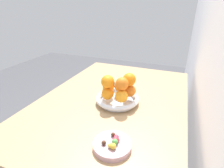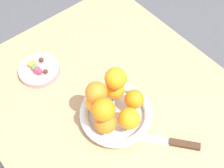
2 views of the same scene
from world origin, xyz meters
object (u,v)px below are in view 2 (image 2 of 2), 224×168
fruit_bowl (116,114)px  orange_3 (114,90)px  dining_table (131,131)px  candy_ball_4 (46,71)px  candy_ball_3 (35,67)px  candy_ball_5 (37,69)px  orange_1 (129,119)px  orange_5 (104,110)px  candy_ball_2 (41,60)px  knife (164,141)px  candy_dish (39,70)px  orange_6 (115,79)px  orange_4 (96,102)px  orange_0 (106,123)px  orange_7 (96,92)px  candy_ball_6 (40,72)px  candy_ball_0 (36,72)px  candy_ball_7 (31,64)px  orange_2 (134,99)px  candy_ball_1 (34,63)px

fruit_bowl → orange_3: 0.07m
dining_table → candy_ball_4: 0.35m
candy_ball_3 → candy_ball_5: 0.01m
orange_1 → candy_ball_5: orange_1 is taller
dining_table → orange_5: 0.24m
orange_1 → candy_ball_3: 0.38m
candy_ball_2 → candy_ball_3: candy_ball_3 is taller
orange_5 → knife: 0.22m
candy_ball_5 → orange_1: bearing=-163.6°
candy_dish → orange_3: (-0.26, -0.12, 0.06)m
dining_table → orange_6: size_ratio=16.91×
orange_4 → candy_ball_5: (0.25, 0.06, -0.04)m
candy_dish → orange_0: bearing=-174.3°
orange_7 → candy_ball_3: (0.26, 0.06, -0.10)m
knife → orange_4: bearing=25.3°
candy_ball_4 → candy_ball_6: candy_ball_6 is taller
candy_ball_0 → knife: size_ratio=0.07×
candy_ball_7 → candy_ball_6: bearing=-173.3°
candy_dish → candy_ball_5: candy_ball_5 is taller
candy_ball_3 → fruit_bowl: bearing=-161.6°
orange_3 → orange_5: 0.13m
candy_ball_2 → orange_4: bearing=-174.2°
candy_ball_6 → orange_2: bearing=-152.4°
orange_4 → orange_6: (-0.00, -0.07, 0.06)m
orange_1 → candy_ball_6: orange_1 is taller
candy_ball_1 → orange_0: bearing=-174.3°
candy_ball_3 → orange_2: bearing=-153.7°
orange_3 → orange_2: bearing=-157.1°
orange_2 → candy_ball_4: (0.29, 0.14, -0.04)m
candy_ball_2 → candy_ball_3: bearing=113.9°
orange_4 → knife: size_ratio=0.29×
candy_ball_0 → candy_ball_5: size_ratio=0.65×
orange_5 → candy_ball_7: size_ratio=3.07×
candy_ball_2 → orange_1: bearing=-169.7°
orange_2 → orange_3: 0.07m
dining_table → candy_dish: 0.38m
orange_7 → candy_ball_1: orange_7 is taller
candy_ball_0 → candy_ball_2: bearing=-51.8°
candy_ball_1 → candy_dish: bearing=-173.6°
orange_3 → candy_ball_7: orange_3 is taller
candy_ball_4 → orange_0: bearing=-175.5°
orange_7 → candy_ball_5: bearing=14.0°
fruit_bowl → orange_2: bearing=-105.3°
candy_dish → orange_7: size_ratio=2.25×
orange_0 → candy_ball_2: bearing=1.3°
candy_dish → candy_ball_7: (0.02, 0.01, 0.02)m
orange_7 → candy_ball_5: (0.25, 0.06, -0.10)m
orange_4 → candy_ball_7: (0.28, 0.07, -0.04)m
candy_ball_7 → knife: (-0.48, -0.16, -0.03)m
dining_table → orange_2: (0.02, -0.02, 0.16)m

